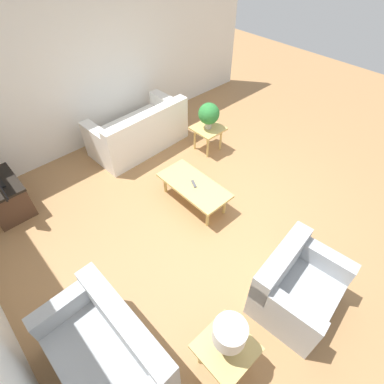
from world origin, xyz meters
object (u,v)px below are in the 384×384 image
at_px(tv_stand_chest, 4,196).
at_px(potted_plant, 209,114).
at_px(armchair, 295,288).
at_px(sofa, 139,132).
at_px(side_table_lamp, 226,350).
at_px(coffee_table, 194,186).
at_px(side_table_plant, 208,131).
at_px(table_lamp, 229,335).
at_px(loveseat, 109,353).

distance_m(tv_stand_chest, potted_plant, 3.54).
bearing_deg(armchair, sofa, 75.59).
bearing_deg(side_table_lamp, sofa, -23.82).
relative_size(sofa, tv_stand_chest, 2.23).
xyz_separation_m(coffee_table, side_table_plant, (0.85, -1.16, 0.07)).
xyz_separation_m(armchair, table_lamp, (0.08, 1.10, 0.47)).
bearing_deg(tv_stand_chest, side_table_lamp, -167.54).
bearing_deg(sofa, table_lamp, 63.63).
height_order(sofa, potted_plant, potted_plant).
xyz_separation_m(loveseat, table_lamp, (-0.78, -0.85, 0.48)).
xyz_separation_m(armchair, potted_plant, (2.86, -1.44, 0.44)).
height_order(loveseat, tv_stand_chest, loveseat).
distance_m(sofa, loveseat, 3.84).
height_order(side_table_plant, potted_plant, potted_plant).
bearing_deg(sofa, side_table_lamp, 63.63).
bearing_deg(coffee_table, table_lamp, 144.40).
height_order(loveseat, side_table_plant, loveseat).
bearing_deg(table_lamp, tv_stand_chest, 12.46).
distance_m(coffee_table, side_table_lamp, 2.37).
relative_size(loveseat, table_lamp, 2.94).
relative_size(loveseat, tv_stand_chest, 1.68).
distance_m(side_table_lamp, potted_plant, 3.78).
height_order(armchair, tv_stand_chest, armchair).
height_order(sofa, coffee_table, sofa).
distance_m(loveseat, table_lamp, 1.25).
xyz_separation_m(side_table_lamp, potted_plant, (2.78, -2.54, 0.35)).
xyz_separation_m(loveseat, tv_stand_chest, (2.98, -0.01, -0.02)).
bearing_deg(armchair, side_table_plant, 57.00).
bearing_deg(side_table_lamp, side_table_plant, -42.42).
relative_size(side_table_plant, table_lamp, 1.10).
relative_size(loveseat, potted_plant, 2.88).
relative_size(sofa, armchair, 1.73).
distance_m(armchair, side_table_lamp, 1.11).
bearing_deg(armchair, side_table_lamp, 169.33).
bearing_deg(armchair, loveseat, 149.70).
distance_m(coffee_table, potted_plant, 1.50).
bearing_deg(sofa, loveseat, 47.16).
relative_size(coffee_table, side_table_plant, 2.25).
height_order(sofa, side_table_lamp, sofa).
distance_m(armchair, loveseat, 2.13).
bearing_deg(armchair, potted_plant, 57.00).
height_order(sofa, side_table_plant, sofa).
bearing_deg(coffee_table, loveseat, 117.23).
relative_size(armchair, table_lamp, 2.25).
height_order(coffee_table, side_table_lamp, side_table_lamp).
bearing_deg(side_table_lamp, table_lamp, -90.00).
bearing_deg(coffee_table, armchair, 172.07).
bearing_deg(sofa, potted_plant, 131.33).
distance_m(armchair, potted_plant, 3.23).
bearing_deg(tv_stand_chest, armchair, -153.36).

